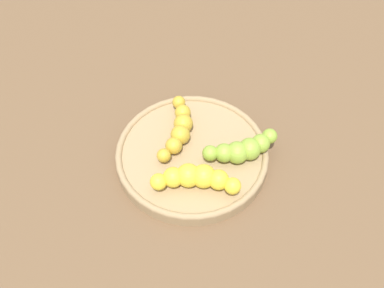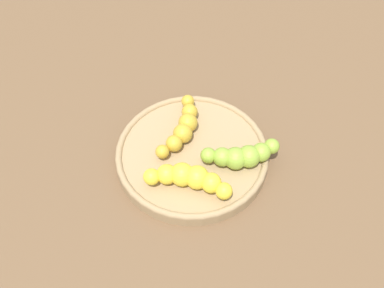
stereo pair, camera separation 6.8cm
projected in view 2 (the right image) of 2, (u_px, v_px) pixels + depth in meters
name	position (u px, v px, depth m)	size (l,w,h in m)	color
ground_plane	(192.00, 159.00, 0.71)	(2.40, 2.40, 0.00)	brown
fruit_bowl	(192.00, 155.00, 0.70)	(0.23, 0.23, 0.02)	#A08259
banana_spotted	(183.00, 127.00, 0.70)	(0.13, 0.05, 0.03)	gold
banana_yellow	(189.00, 178.00, 0.64)	(0.06, 0.12, 0.03)	yellow
banana_green	(242.00, 155.00, 0.67)	(0.08, 0.10, 0.03)	#8CAD38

